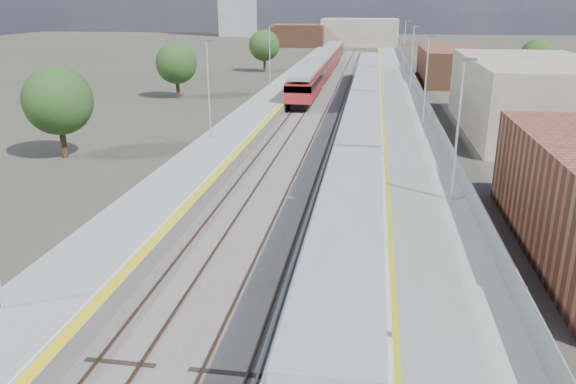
# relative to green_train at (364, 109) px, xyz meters

# --- Properties ---
(ground) EXTENTS (320.00, 320.00, 0.00)m
(ground) POSITION_rel_green_train_xyz_m (-1.50, 8.28, -2.24)
(ground) COLOR #47443A
(ground) RESTS_ON ground
(ballast_bed) EXTENTS (10.50, 155.00, 0.06)m
(ballast_bed) POSITION_rel_green_train_xyz_m (-3.75, 10.78, -2.21)
(ballast_bed) COLOR #565451
(ballast_bed) RESTS_ON ground
(tracks) EXTENTS (8.96, 160.00, 0.17)m
(tracks) POSITION_rel_green_train_xyz_m (-3.15, 12.45, -2.13)
(tracks) COLOR #4C3323
(tracks) RESTS_ON ground
(platform_right) EXTENTS (4.70, 155.00, 8.52)m
(platform_right) POSITION_rel_green_train_xyz_m (3.78, 10.77, -1.70)
(platform_right) COLOR slate
(platform_right) RESTS_ON ground
(platform_left) EXTENTS (4.30, 155.00, 8.52)m
(platform_left) POSITION_rel_green_train_xyz_m (-10.55, 10.77, -1.72)
(platform_left) COLOR slate
(platform_left) RESTS_ON ground
(buildings) EXTENTS (72.00, 185.50, 40.00)m
(buildings) POSITION_rel_green_train_xyz_m (-19.62, 96.87, 8.47)
(buildings) COLOR brown
(buildings) RESTS_ON ground
(green_train) EXTENTS (2.88, 80.24, 3.17)m
(green_train) POSITION_rel_green_train_xyz_m (0.00, 0.00, 0.00)
(green_train) COLOR black
(green_train) RESTS_ON ground
(red_train) EXTENTS (2.89, 58.69, 3.65)m
(red_train) POSITION_rel_green_train_xyz_m (-7.00, 37.57, -0.07)
(red_train) COLOR black
(red_train) RESTS_ON ground
(tree_a) EXTENTS (5.02, 5.02, 6.80)m
(tree_a) POSITION_rel_green_train_xyz_m (-22.04, -11.28, 2.04)
(tree_a) COLOR #382619
(tree_a) RESTS_ON ground
(tree_b) EXTENTS (4.89, 4.89, 6.63)m
(tree_b) POSITION_rel_green_train_xyz_m (-22.79, 16.59, 1.94)
(tree_b) COLOR #382619
(tree_b) RESTS_ON ground
(tree_c) EXTENTS (5.07, 5.07, 6.87)m
(tree_c) POSITION_rel_green_train_xyz_m (-17.47, 44.83, 2.09)
(tree_c) COLOR #382619
(tree_c) RESTS_ON ground
(tree_d) EXTENTS (4.88, 4.88, 6.61)m
(tree_d) POSITION_rel_green_train_xyz_m (22.22, 31.26, 1.93)
(tree_d) COLOR #382619
(tree_d) RESTS_ON ground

